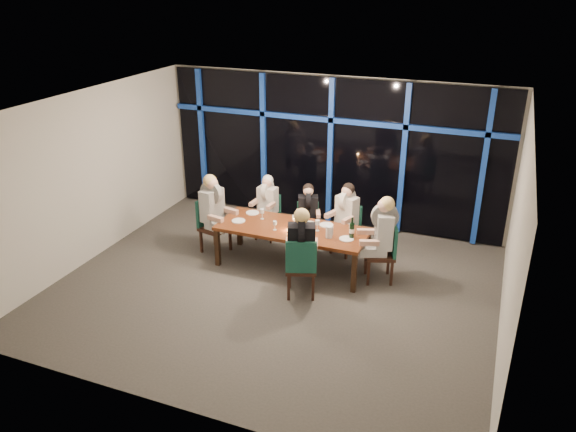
# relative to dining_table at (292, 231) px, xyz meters

# --- Properties ---
(room) EXTENTS (7.04, 7.00, 3.02)m
(room) POSITION_rel_dining_table_xyz_m (0.00, -0.80, 1.34)
(room) COLOR #4F4B46
(room) RESTS_ON ground
(window_wall) EXTENTS (6.86, 0.43, 2.94)m
(window_wall) POSITION_rel_dining_table_xyz_m (0.01, 2.13, 0.87)
(window_wall) COLOR black
(window_wall) RESTS_ON ground
(dining_table) EXTENTS (2.60, 1.00, 0.75)m
(dining_table) POSITION_rel_dining_table_xyz_m (0.00, 0.00, 0.00)
(dining_table) COLOR brown
(dining_table) RESTS_ON ground
(chair_far_left) EXTENTS (0.44, 0.44, 0.88)m
(chair_far_left) POSITION_rel_dining_table_xyz_m (-0.86, 0.96, -0.19)
(chair_far_left) COLOR black
(chair_far_left) RESTS_ON ground
(chair_far_mid) EXTENTS (0.52, 0.52, 0.87)m
(chair_far_mid) POSITION_rel_dining_table_xyz_m (-0.01, 0.84, -0.20)
(chair_far_mid) COLOR black
(chair_far_mid) RESTS_ON ground
(chair_far_right) EXTENTS (0.55, 0.55, 0.93)m
(chair_far_right) POSITION_rel_dining_table_xyz_m (0.74, 0.91, -0.16)
(chair_far_right) COLOR black
(chair_far_right) RESTS_ON ground
(chair_end_left) EXTENTS (0.56, 0.56, 1.02)m
(chair_end_left) POSITION_rel_dining_table_xyz_m (-1.62, 0.04, -0.11)
(chair_end_left) COLOR black
(chair_end_left) RESTS_ON ground
(chair_end_right) EXTENTS (0.61, 0.61, 1.03)m
(chair_end_right) POSITION_rel_dining_table_xyz_m (1.61, 0.13, -0.11)
(chair_end_right) COLOR black
(chair_end_right) RESTS_ON ground
(chair_near_mid) EXTENTS (0.61, 0.61, 1.04)m
(chair_near_mid) POSITION_rel_dining_table_xyz_m (0.50, -0.90, -0.10)
(chair_near_mid) COLOR black
(chair_near_mid) RESTS_ON ground
(diner_far_left) EXTENTS (0.45, 0.56, 0.86)m
(diner_far_left) POSITION_rel_dining_table_xyz_m (-0.86, 0.89, 0.16)
(diner_far_left) COLOR silver
(diner_far_left) RESTS_ON ground
(diner_far_mid) EXTENTS (0.53, 0.59, 0.85)m
(diner_far_mid) POSITION_rel_dining_table_xyz_m (0.01, 0.77, 0.15)
(diner_far_mid) COLOR black
(diner_far_mid) RESTS_ON ground
(diner_far_right) EXTENTS (0.56, 0.63, 0.90)m
(diner_far_right) POSITION_rel_dining_table_xyz_m (0.71, 0.84, 0.21)
(diner_far_right) COLOR silver
(diner_far_right) RESTS_ON ground
(diner_end_left) EXTENTS (0.68, 0.57, 0.99)m
(diner_end_left) POSITION_rel_dining_table_xyz_m (-1.53, 0.03, 0.29)
(diner_end_left) COLOR black
(diner_end_left) RESTS_ON ground
(diner_end_right) EXTENTS (0.70, 0.63, 1.00)m
(diner_end_right) POSITION_rel_dining_table_xyz_m (1.53, 0.10, 0.30)
(diner_end_right) COLOR black
(diner_end_right) RESTS_ON ground
(diner_near_mid) EXTENTS (0.62, 0.71, 1.01)m
(diner_near_mid) POSITION_rel_dining_table_xyz_m (0.47, -0.82, 0.31)
(diner_near_mid) COLOR black
(diner_near_mid) RESTS_ON ground
(plate_far_left) EXTENTS (0.24, 0.24, 0.01)m
(plate_far_left) POSITION_rel_dining_table_xyz_m (-0.91, 0.33, 0.08)
(plate_far_left) COLOR white
(plate_far_left) RESTS_ON dining_table
(plate_far_mid) EXTENTS (0.24, 0.24, 0.01)m
(plate_far_mid) POSITION_rel_dining_table_xyz_m (0.21, 0.24, 0.08)
(plate_far_mid) COLOR white
(plate_far_mid) RESTS_ON dining_table
(plate_far_right) EXTENTS (0.24, 0.24, 0.01)m
(plate_far_right) POSITION_rel_dining_table_xyz_m (0.52, 0.31, 0.08)
(plate_far_right) COLOR white
(plate_far_right) RESTS_ON dining_table
(plate_end_left) EXTENTS (0.24, 0.24, 0.01)m
(plate_end_left) POSITION_rel_dining_table_xyz_m (-0.98, -0.09, 0.08)
(plate_end_left) COLOR white
(plate_end_left) RESTS_ON dining_table
(plate_end_right) EXTENTS (0.24, 0.24, 0.01)m
(plate_end_right) POSITION_rel_dining_table_xyz_m (1.00, -0.10, 0.08)
(plate_end_right) COLOR white
(plate_end_right) RESTS_ON dining_table
(plate_near_mid) EXTENTS (0.24, 0.24, 0.01)m
(plate_near_mid) POSITION_rel_dining_table_xyz_m (0.29, -0.29, 0.08)
(plate_near_mid) COLOR white
(plate_near_mid) RESTS_ON dining_table
(wine_bottle) EXTENTS (0.08, 0.08, 0.37)m
(wine_bottle) POSITION_rel_dining_table_xyz_m (1.06, -0.02, 0.21)
(wine_bottle) COLOR black
(wine_bottle) RESTS_ON dining_table
(water_pitcher) EXTENTS (0.13, 0.11, 0.20)m
(water_pitcher) POSITION_rel_dining_table_xyz_m (0.71, -0.14, 0.17)
(water_pitcher) COLOR silver
(water_pitcher) RESTS_ON dining_table
(tea_light) EXTENTS (0.05, 0.05, 0.03)m
(tea_light) POSITION_rel_dining_table_xyz_m (-0.02, -0.14, 0.08)
(tea_light) COLOR #FC9C4B
(tea_light) RESTS_ON dining_table
(wine_glass_a) EXTENTS (0.06, 0.06, 0.16)m
(wine_glass_a) POSITION_rel_dining_table_xyz_m (-0.24, -0.20, 0.19)
(wine_glass_a) COLOR white
(wine_glass_a) RESTS_ON dining_table
(wine_glass_b) EXTENTS (0.07, 0.07, 0.19)m
(wine_glass_b) POSITION_rel_dining_table_xyz_m (0.00, 0.10, 0.21)
(wine_glass_b) COLOR silver
(wine_glass_b) RESTS_ON dining_table
(wine_glass_c) EXTENTS (0.07, 0.07, 0.19)m
(wine_glass_c) POSITION_rel_dining_table_xyz_m (0.44, 0.04, 0.21)
(wine_glass_c) COLOR silver
(wine_glass_c) RESTS_ON dining_table
(wine_glass_d) EXTENTS (0.07, 0.07, 0.19)m
(wine_glass_d) POSITION_rel_dining_table_xyz_m (-0.63, 0.15, 0.21)
(wine_glass_d) COLOR silver
(wine_glass_d) RESTS_ON dining_table
(wine_glass_e) EXTENTS (0.06, 0.06, 0.16)m
(wine_glass_e) POSITION_rel_dining_table_xyz_m (0.99, 0.17, 0.18)
(wine_glass_e) COLOR silver
(wine_glass_e) RESTS_ON dining_table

